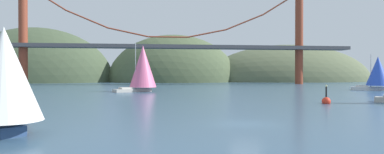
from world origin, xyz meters
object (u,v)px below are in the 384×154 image
sailboat_pink_spinnaker (142,67)px  sailboat_white_mainsail (3,77)px  sailboat_blue_spinnaker (377,72)px  channel_buoy (326,101)px

sailboat_pink_spinnaker → sailboat_white_mainsail: bearing=-98.8°
sailboat_blue_spinnaker → channel_buoy: sailboat_blue_spinnaker is taller
sailboat_white_mainsail → channel_buoy: size_ratio=2.93×
sailboat_pink_spinnaker → sailboat_blue_spinnaker: size_ratio=1.16×
sailboat_pink_spinnaker → channel_buoy: bearing=-54.8°
sailboat_pink_spinnaker → channel_buoy: size_ratio=3.90×
sailboat_pink_spinnaker → sailboat_blue_spinnaker: sailboat_pink_spinnaker is taller
sailboat_white_mainsail → channel_buoy: 37.02m
sailboat_blue_spinnaker → channel_buoy: size_ratio=3.37×
sailboat_pink_spinnaker → channel_buoy: (23.45, -33.25, -4.75)m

